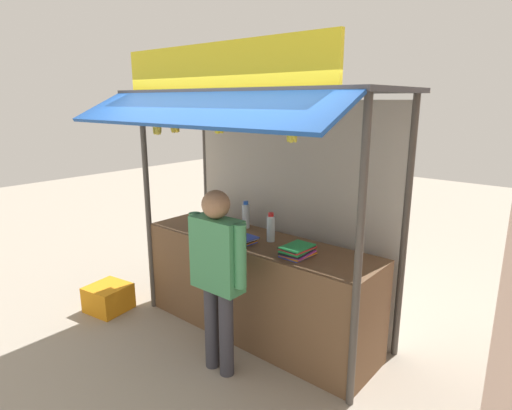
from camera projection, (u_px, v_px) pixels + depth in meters
The scene contains 15 objects.
ground_plane at pixel (256, 330), 4.34m from camera, with size 20.00×20.00×0.00m, color #9E9384.
stall_counter at pixel (256, 286), 4.22m from camera, with size 2.50×0.69×0.99m, color brown.
stall_structure at pixel (266, 167), 4.05m from camera, with size 2.70×1.61×2.75m.
water_bottle_center at pixel (223, 210), 4.68m from camera, with size 0.08×0.08×0.30m.
water_bottle_rear_center at pixel (246, 215), 4.46m from camera, with size 0.08×0.08×0.29m.
water_bottle_front_left at pixel (271, 228), 4.03m from camera, with size 0.08×0.08×0.28m.
magazine_stack_back_left at pixel (297, 251), 3.66m from camera, with size 0.24×0.32×0.10m.
magazine_stack_mid_left at pixel (217, 226), 4.43m from camera, with size 0.25×0.26×0.08m.
magazine_stack_mid_right at pixel (242, 241), 3.98m from camera, with size 0.21×0.28×0.06m.
banana_bunch_leftmost at pixel (157, 127), 4.06m from camera, with size 0.10×0.10×0.29m.
banana_bunch_inner_left at pixel (175, 125), 3.89m from camera, with size 0.11×0.10×0.26m.
banana_bunch_rightmost at pixel (292, 133), 3.06m from camera, with size 0.09×0.09×0.27m.
banana_bunch_inner_right at pixel (219, 126), 3.52m from camera, with size 0.09×0.10×0.24m.
vendor_person at pixel (217, 266), 3.48m from camera, with size 0.61×0.23×1.62m.
plastic_crate at pixel (108, 298), 4.74m from camera, with size 0.42×0.42×0.29m, color orange.
Camera 1 is at (2.51, -2.98, 2.31)m, focal length 29.55 mm.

